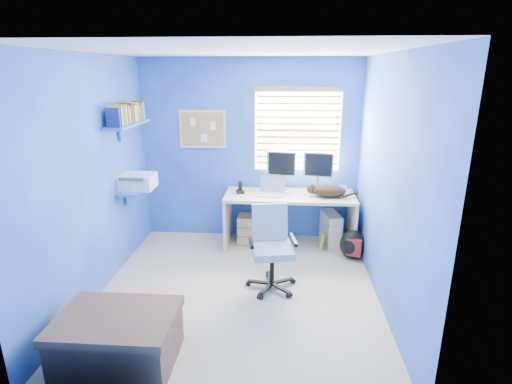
# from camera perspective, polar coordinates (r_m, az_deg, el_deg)

# --- Properties ---
(floor) EXTENTS (3.00, 3.20, 0.00)m
(floor) POSITION_cam_1_polar(r_m,az_deg,el_deg) (4.52, -2.55, -14.03)
(floor) COLOR #BFA991
(floor) RESTS_ON ground
(ceiling) EXTENTS (3.00, 3.20, 0.00)m
(ceiling) POSITION_cam_1_polar(r_m,az_deg,el_deg) (3.87, -3.06, 19.52)
(ceiling) COLOR white
(ceiling) RESTS_ON wall_back
(wall_back) EXTENTS (3.00, 0.01, 2.50)m
(wall_back) POSITION_cam_1_polar(r_m,az_deg,el_deg) (5.57, -0.87, 5.86)
(wall_back) COLOR #2942AD
(wall_back) RESTS_ON ground
(wall_front) EXTENTS (3.00, 0.01, 2.50)m
(wall_front) POSITION_cam_1_polar(r_m,az_deg,el_deg) (2.53, -7.01, -8.39)
(wall_front) COLOR #2942AD
(wall_front) RESTS_ON ground
(wall_left) EXTENTS (0.01, 3.20, 2.50)m
(wall_left) POSITION_cam_1_polar(r_m,az_deg,el_deg) (4.45, -22.36, 1.67)
(wall_left) COLOR #2942AD
(wall_left) RESTS_ON ground
(wall_right) EXTENTS (0.01, 3.20, 2.50)m
(wall_right) POSITION_cam_1_polar(r_m,az_deg,el_deg) (4.12, 18.40, 0.96)
(wall_right) COLOR #2942AD
(wall_right) RESTS_ON ground
(desk) EXTENTS (1.73, 0.65, 0.74)m
(desk) POSITION_cam_1_polar(r_m,az_deg,el_deg) (5.46, 4.75, -4.05)
(desk) COLOR #CCB883
(desk) RESTS_ON floor
(laptop) EXTENTS (0.36, 0.30, 0.22)m
(laptop) POSITION_cam_1_polar(r_m,az_deg,el_deg) (5.26, 2.17, 0.70)
(laptop) COLOR silver
(laptop) RESTS_ON desk
(monitor_left) EXTENTS (0.42, 0.20, 0.54)m
(monitor_left) POSITION_cam_1_polar(r_m,az_deg,el_deg) (5.48, 3.64, 3.07)
(monitor_left) COLOR silver
(monitor_left) RESTS_ON desk
(monitor_right) EXTENTS (0.41, 0.18, 0.54)m
(monitor_right) POSITION_cam_1_polar(r_m,az_deg,el_deg) (5.47, 8.84, 2.88)
(monitor_right) COLOR silver
(monitor_right) RESTS_ON desk
(phone) EXTENTS (0.12, 0.14, 0.17)m
(phone) POSITION_cam_1_polar(r_m,az_deg,el_deg) (5.36, -2.28, 0.71)
(phone) COLOR black
(phone) RESTS_ON desk
(mug) EXTENTS (0.10, 0.09, 0.10)m
(mug) POSITION_cam_1_polar(r_m,az_deg,el_deg) (5.49, 9.99, 0.47)
(mug) COLOR #176A6D
(mug) RESTS_ON desk
(cd_spindle) EXTENTS (0.13, 0.13, 0.07)m
(cd_spindle) POSITION_cam_1_polar(r_m,az_deg,el_deg) (5.62, 12.36, 0.59)
(cd_spindle) COLOR silver
(cd_spindle) RESTS_ON desk
(cat) EXTENTS (0.46, 0.29, 0.16)m
(cat) POSITION_cam_1_polar(r_m,az_deg,el_deg) (5.28, 10.42, 0.12)
(cat) COLOR black
(cat) RESTS_ON desk
(tower_pc) EXTENTS (0.27, 0.47, 0.45)m
(tower_pc) POSITION_cam_1_polar(r_m,az_deg,el_deg) (5.64, 10.61, -5.17)
(tower_pc) COLOR beige
(tower_pc) RESTS_ON floor
(drawer_boxes) EXTENTS (0.35, 0.28, 0.41)m
(drawer_boxes) POSITION_cam_1_polar(r_m,az_deg,el_deg) (5.61, -0.77, -5.26)
(drawer_boxes) COLOR tan
(drawer_boxes) RESTS_ON floor
(yellow_book) EXTENTS (0.03, 0.17, 0.24)m
(yellow_book) POSITION_cam_1_polar(r_m,az_deg,el_deg) (5.49, 9.31, -6.96)
(yellow_book) COLOR yellow
(yellow_book) RESTS_ON floor
(backpack) EXTENTS (0.40, 0.35, 0.38)m
(backpack) POSITION_cam_1_polar(r_m,az_deg,el_deg) (5.30, 13.64, -7.28)
(backpack) COLOR black
(backpack) RESTS_ON floor
(bed_corner) EXTENTS (0.92, 0.65, 0.44)m
(bed_corner) POSITION_cam_1_polar(r_m,az_deg,el_deg) (3.66, -19.09, -19.25)
(bed_corner) COLOR brown
(bed_corner) RESTS_ON floor
(office_chair) EXTENTS (0.62, 0.62, 0.92)m
(office_chair) POSITION_cam_1_polar(r_m,az_deg,el_deg) (4.46, 2.22, -9.42)
(office_chair) COLOR black
(office_chair) RESTS_ON floor
(window_blinds) EXTENTS (1.15, 0.05, 1.10)m
(window_blinds) POSITION_cam_1_polar(r_m,az_deg,el_deg) (5.47, 5.97, 8.75)
(window_blinds) COLOR white
(window_blinds) RESTS_ON ground
(corkboard) EXTENTS (0.64, 0.02, 0.52)m
(corkboard) POSITION_cam_1_polar(r_m,az_deg,el_deg) (5.59, -7.63, 8.87)
(corkboard) COLOR #CCB883
(corkboard) RESTS_ON ground
(wall_shelves) EXTENTS (0.42, 0.90, 1.05)m
(wall_shelves) POSITION_cam_1_polar(r_m,az_deg,el_deg) (5.02, -17.40, 5.97)
(wall_shelves) COLOR blue
(wall_shelves) RESTS_ON ground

